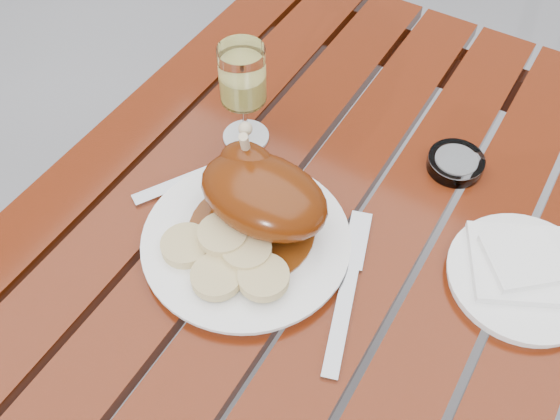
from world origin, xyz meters
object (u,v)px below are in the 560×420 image
object	(u,v)px
dinner_plate	(246,242)
wine_glass	(244,97)
side_plate	(523,278)
table	(297,340)
ashtray	(455,163)

from	to	relation	value
dinner_plate	wine_glass	size ratio (longest dim) A/B	1.67
side_plate	wine_glass	bearing A→B (deg)	175.63
table	dinner_plate	xyz separation A→B (m)	(-0.05, -0.07, 0.38)
table	wine_glass	bearing A→B (deg)	147.38
dinner_plate	ashtray	distance (m)	0.36
dinner_plate	side_plate	distance (m)	0.39
wine_glass	side_plate	size ratio (longest dim) A/B	0.85
wine_glass	side_plate	xyz separation A→B (m)	(0.48, -0.04, -0.08)
wine_glass	ashtray	distance (m)	0.35
table	wine_glass	world-z (taller)	wine_glass
wine_glass	ashtray	size ratio (longest dim) A/B	2.01
table	ashtray	size ratio (longest dim) A/B	13.61
ashtray	table	bearing A→B (deg)	-124.00
table	ashtray	distance (m)	0.47
wine_glass	ashtray	xyz separation A→B (m)	(0.32, 0.11, -0.08)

